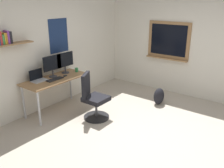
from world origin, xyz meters
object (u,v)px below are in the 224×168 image
object	(u,v)px
laptop	(38,78)
office_chair	(93,99)
monitor_primary	(52,65)
monitor_secondary	(65,61)
computer_mouse	(65,76)
backpack	(159,96)
coffee_mug	(77,70)
desk	(56,82)
keyboard	(55,79)

from	to	relation	value
laptop	office_chair	bearing A→B (deg)	-61.65
monitor_primary	monitor_secondary	world-z (taller)	same
monitor_primary	computer_mouse	xyz separation A→B (m)	(0.17, -0.18, -0.25)
computer_mouse	backpack	distance (m)	2.18
laptop	backpack	xyz separation A→B (m)	(1.97, -1.76, -0.61)
computer_mouse	coffee_mug	size ratio (longest dim) A/B	1.13
monitor_secondary	computer_mouse	size ratio (longest dim) A/B	4.46
monitor_secondary	monitor_primary	bearing A→B (deg)	180.00
laptop	monitor_primary	distance (m)	0.42
desk	keyboard	size ratio (longest dim) A/B	3.81
computer_mouse	coffee_mug	xyz separation A→B (m)	(0.40, 0.05, 0.03)
monitor_primary	backpack	world-z (taller)	monitor_primary
monitor_primary	backpack	distance (m)	2.49
computer_mouse	monitor_primary	bearing A→B (deg)	134.82
keyboard	coffee_mug	xyz separation A→B (m)	(0.68, 0.05, 0.04)
office_chair	backpack	distance (m)	1.64
monitor_primary	keyboard	world-z (taller)	monitor_primary
monitor_secondary	backpack	bearing A→B (deg)	-53.49
laptop	coffee_mug	xyz separation A→B (m)	(0.92, -0.17, -0.01)
desk	monitor_primary	world-z (taller)	monitor_primary
monitor_primary	monitor_secondary	distance (m)	0.35
monitor_primary	backpack	xyz separation A→B (m)	(1.62, -1.71, -0.83)
monitor_primary	desk	bearing A→B (deg)	-109.65
desk	coffee_mug	world-z (taller)	coffee_mug
laptop	monitor_secondary	size ratio (longest dim) A/B	0.67
desk	monitor_secondary	world-z (taller)	monitor_secondary
monitor_secondary	coffee_mug	distance (m)	0.34
desk	monitor_secondary	bearing A→B (deg)	14.28
laptop	coffee_mug	bearing A→B (deg)	-10.66
monitor_primary	backpack	size ratio (longest dim) A/B	1.20
computer_mouse	laptop	bearing A→B (deg)	157.00
laptop	computer_mouse	xyz separation A→B (m)	(0.53, -0.22, -0.04)
desk	keyboard	xyz separation A→B (m)	(-0.07, -0.08, 0.09)
laptop	keyboard	world-z (taller)	laptop
keyboard	computer_mouse	distance (m)	0.28
office_chair	laptop	size ratio (longest dim) A/B	3.06
laptop	monitor_primary	world-z (taller)	monitor_primary
desk	backpack	bearing A→B (deg)	-44.25
office_chair	coffee_mug	world-z (taller)	office_chair
laptop	keyboard	bearing A→B (deg)	-42.18
desk	laptop	xyz separation A→B (m)	(-0.32, 0.15, 0.13)
office_chair	monitor_secondary	size ratio (longest dim) A/B	2.05
office_chair	monitor_secondary	bearing A→B (deg)	79.96
monitor_secondary	keyboard	size ratio (longest dim) A/B	1.25
laptop	monitor_primary	bearing A→B (deg)	-7.79
office_chair	monitor_primary	xyz separation A→B (m)	(-0.18, 0.95, 0.61)
office_chair	monitor_secondary	xyz separation A→B (m)	(0.17, 0.95, 0.61)
keyboard	backpack	world-z (taller)	keyboard
monitor_primary	backpack	bearing A→B (deg)	-46.57
desk	monitor_primary	size ratio (longest dim) A/B	3.04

